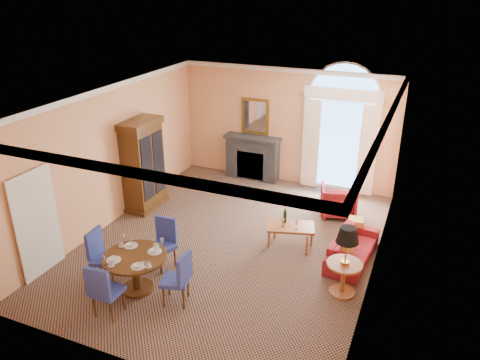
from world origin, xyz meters
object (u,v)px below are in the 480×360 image
at_px(dining_table, 135,265).
at_px(sofa, 353,248).
at_px(coffee_table, 290,227).
at_px(armchair, 338,200).
at_px(side_table, 346,253).
at_px(armoire, 143,166).

xyz_separation_m(dining_table, sofa, (3.47, 2.60, -0.29)).
bearing_deg(dining_table, coffee_table, 50.18).
xyz_separation_m(sofa, coffee_table, (-1.33, -0.02, 0.20)).
bearing_deg(sofa, dining_table, 132.04).
xyz_separation_m(armchair, side_table, (0.75, -3.08, 0.48)).
bearing_deg(side_table, dining_table, -158.62).
bearing_deg(side_table, armoire, 162.86).
distance_m(sofa, coffee_table, 1.34).
xyz_separation_m(armoire, side_table, (5.32, -1.64, -0.22)).
height_order(sofa, armchair, armchair).
bearing_deg(dining_table, side_table, 21.38).
bearing_deg(armoire, side_table, -17.14).
xyz_separation_m(coffee_table, side_table, (1.38, -1.19, 0.40)).
height_order(armoire, coffee_table, armoire).
xyz_separation_m(dining_table, coffee_table, (2.15, 2.57, -0.08)).
height_order(coffee_table, side_table, side_table).
relative_size(coffee_table, side_table, 0.83).
xyz_separation_m(armoire, armchair, (4.57, 1.44, -0.70)).
distance_m(armoire, dining_table, 3.56).
xyz_separation_m(sofa, side_table, (0.05, -1.22, 0.61)).
xyz_separation_m(armoire, dining_table, (1.80, -3.02, -0.54)).
distance_m(sofa, armchair, 1.99).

